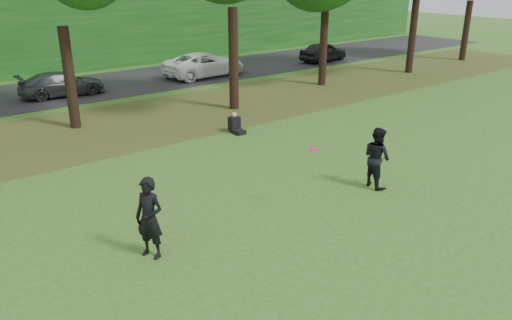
{
  "coord_description": "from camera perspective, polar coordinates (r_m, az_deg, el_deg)",
  "views": [
    {
      "loc": [
        -9.27,
        -6.54,
        6.18
      ],
      "look_at": [
        -1.47,
        3.54,
        1.3
      ],
      "focal_mm": 35.0,
      "sensor_mm": 36.0,
      "label": 1
    }
  ],
  "objects": [
    {
      "name": "seated_person",
      "position": [
        20.18,
        -2.36,
        4.02
      ],
      "size": [
        0.42,
        0.73,
        0.83
      ],
      "rotation": [
        0.0,
        0.0,
        0.0
      ],
      "color": "black",
      "rests_on": "ground"
    },
    {
      "name": "ground",
      "position": [
        12.92,
        15.11,
        -8.43
      ],
      "size": [
        120.0,
        120.0,
        0.0
      ],
      "primitive_type": "plane",
      "color": "#33541A",
      "rests_on": "ground"
    },
    {
      "name": "parked_cars",
      "position": [
        28.99,
        -14.7,
        9.35
      ],
      "size": [
        36.55,
        3.85,
        1.44
      ],
      "color": "black",
      "rests_on": "street"
    },
    {
      "name": "player_left",
      "position": [
        11.5,
        -12.08,
        -6.52
      ],
      "size": [
        0.73,
        0.84,
        1.93
      ],
      "primitive_type": "imported",
      "rotation": [
        0.0,
        0.0,
        -1.09
      ],
      "color": "black",
      "rests_on": "ground"
    },
    {
      "name": "leaf_litter",
      "position": [
        22.49,
        -11.9,
        4.55
      ],
      "size": [
        60.0,
        7.0,
        0.01
      ],
      "primitive_type": "cube",
      "color": "#51471D",
      "rests_on": "ground"
    },
    {
      "name": "street",
      "position": [
        29.71,
        -18.87,
        7.84
      ],
      "size": [
        70.0,
        7.0,
        0.02
      ],
      "primitive_type": "cube",
      "color": "black",
      "rests_on": "ground"
    },
    {
      "name": "player_right",
      "position": [
        15.34,
        13.64,
        0.3
      ],
      "size": [
        0.84,
        1.0,
        1.86
      ],
      "primitive_type": "imported",
      "rotation": [
        0.0,
        0.0,
        1.41
      ],
      "color": "black",
      "rests_on": "ground"
    },
    {
      "name": "far_hedge",
      "position": [
        34.99,
        -22.79,
        13.34
      ],
      "size": [
        70.0,
        3.0,
        5.0
      ],
      "primitive_type": "cube",
      "color": "#134516",
      "rests_on": "ground"
    },
    {
      "name": "frisbee",
      "position": [
        13.16,
        6.64,
        1.14
      ],
      "size": [
        0.35,
        0.35,
        0.07
      ],
      "color": "#F6146B",
      "rests_on": "ground"
    }
  ]
}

